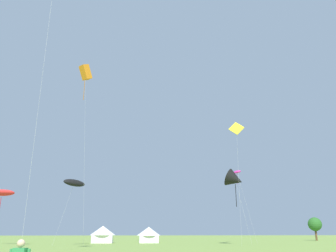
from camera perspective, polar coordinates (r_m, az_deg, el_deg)
name	(u,v)px	position (r m, az deg, el deg)	size (l,w,h in m)	color
kite_magenta_parafoil	(237,172)	(65.71, 11.48, -7.58)	(2.98, 3.27, 13.06)	#E02DA3
kite_orange_box	(86,73)	(58.74, -13.64, 8.69)	(2.93, 2.41, 28.58)	orange
kite_black_parafoil	(74,183)	(54.65, -15.41, -9.17)	(4.18, 4.17, 9.87)	black
kite_black_delta	(235,180)	(56.35, 11.16, -8.80)	(4.32, 4.15, 11.74)	black
kite_red_parafoil	(2,193)	(61.75, -26.07, -10.01)	(3.99, 2.20, 8.63)	red
kite_yellow_diamond	(236,129)	(54.86, 11.39, -0.55)	(2.40, 1.62, 18.77)	yellow
festival_tent_right	(103,234)	(65.31, -10.87, -17.26)	(4.56, 4.56, 2.96)	white
festival_tent_center	(149,234)	(65.24, -3.25, -17.61)	(4.30, 4.30, 2.80)	white
tree_distant_left	(315,224)	(89.26, 23.38, -14.88)	(3.10, 3.10, 5.18)	brown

